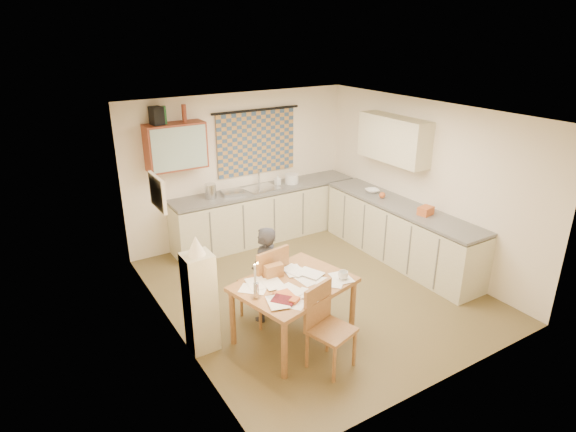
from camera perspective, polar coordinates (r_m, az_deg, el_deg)
floor at (r=6.92m, az=3.15°, el=-8.81°), size 4.00×4.50×0.02m
ceiling at (r=6.05m, az=3.65°, el=12.23°), size 4.00×4.50×0.02m
wall_back at (r=8.23m, az=-5.67°, el=5.73°), size 4.00×0.02×2.50m
wall_front at (r=4.87m, az=18.84°, el=-7.08°), size 4.00×0.02×2.50m
wall_left at (r=5.55m, az=-13.92°, el=-2.88°), size 0.02×4.50×2.50m
wall_right at (r=7.65m, az=15.87°, el=3.75°), size 0.02×4.50×2.50m
window_blind at (r=8.23m, az=-3.76°, el=8.66°), size 1.45×0.03×1.05m
curtain_rod at (r=8.11m, az=-3.78°, el=12.42°), size 1.60×0.04×0.04m
wall_cabinet at (r=7.52m, az=-13.16°, el=8.05°), size 0.90×0.34×0.70m
wall_cabinet_glass at (r=7.36m, az=-12.72°, el=7.81°), size 0.84×0.02×0.64m
upper_cabinet_right at (r=7.74m, az=12.42°, el=8.88°), size 0.34×1.30×0.70m
framed_print at (r=5.76m, az=-15.22°, el=2.71°), size 0.04×0.50×0.40m
print_canvas at (r=5.77m, az=-14.98°, el=2.75°), size 0.01×0.42×0.32m
counter_back at (r=8.36m, az=-2.66°, el=0.28°), size 3.30×0.62×0.92m
counter_right at (r=7.79m, az=13.09°, el=-1.95°), size 0.62×2.95×0.92m
stove at (r=7.12m, az=19.45°, el=-5.18°), size 0.56×0.56×0.87m
sink at (r=8.18m, az=-3.11°, el=2.99°), size 0.60×0.51×0.10m
tap at (r=8.30m, az=-3.48°, el=4.55°), size 0.03×0.03×0.28m
dish_rack at (r=7.93m, az=-6.58°, el=2.79°), size 0.39×0.35×0.06m
kettle at (r=7.76m, az=-9.17°, el=2.92°), size 0.22×0.22×0.24m
mixing_bowl at (r=8.43m, az=0.42°, el=4.44°), size 0.30×0.30×0.16m
soap_bottle at (r=8.34m, az=-1.24°, el=4.33°), size 0.11×0.11×0.18m
bowl at (r=8.08m, az=9.94°, el=2.95°), size 0.35×0.35×0.06m
orange_bag at (r=7.29m, az=16.00°, el=0.60°), size 0.25×0.20×0.12m
fruit_orange at (r=7.84m, az=11.11°, el=2.44°), size 0.10×0.10×0.10m
speaker at (r=7.35m, az=-15.32°, el=11.39°), size 0.18×0.22×0.26m
bottle_green at (r=7.38m, az=-14.47°, el=11.51°), size 0.09×0.09×0.26m
bottle_brown at (r=7.48m, az=-12.21°, el=11.83°), size 0.09×0.09×0.26m
dining_table at (r=5.76m, az=0.68°, el=-11.11°), size 1.47×1.24×0.75m
chair_far at (r=6.16m, az=-2.85°, el=-9.43°), size 0.53×0.53×1.03m
chair_near at (r=5.41m, az=4.94°, el=-14.76°), size 0.53×0.53×0.95m
person at (r=6.02m, az=-2.82°, el=-6.89°), size 0.72×0.71×1.25m
shelf_stand at (r=5.57m, az=-10.34°, el=-10.06°), size 0.32×0.30×1.20m
lampshade at (r=5.24m, az=-10.86°, el=-3.44°), size 0.20×0.20×0.22m
letter_rack at (r=5.65m, az=-1.69°, el=-6.52°), size 0.23×0.11×0.16m
mug at (r=5.66m, az=6.55°, el=-6.99°), size 0.13×0.13×0.10m
magazine at (r=5.15m, az=-0.88°, el=-10.46°), size 0.42×0.42×0.02m
book at (r=5.25m, az=-1.21°, el=-9.75°), size 0.21×0.28×0.02m
orange_box at (r=5.20m, az=0.79°, el=-9.95°), size 0.14×0.13×0.04m
eyeglasses at (r=5.47m, az=4.23°, el=-8.47°), size 0.13×0.05×0.02m
candle_holder at (r=5.25m, az=-3.79°, el=-8.79°), size 0.07×0.07×0.18m
candle at (r=5.16m, az=-3.93°, el=-6.82°), size 0.03×0.03×0.22m
candle_flame at (r=5.10m, az=-3.63°, el=-5.62°), size 0.02×0.02×0.02m
papers at (r=5.51m, az=0.77°, el=-8.14°), size 1.31×0.93×0.02m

